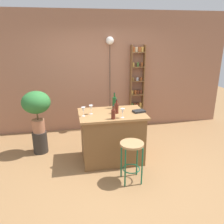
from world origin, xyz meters
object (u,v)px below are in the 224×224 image
Objects in this scene: plant_stool at (40,142)px; bottle_sauce_amber at (116,108)px; bottle_spirits_clear at (113,114)px; cookbook at (139,111)px; bottle_wine_red at (114,102)px; spice_shelf at (137,86)px; wine_glass_left at (83,110)px; bar_stool at (132,152)px; wine_glass_right at (123,111)px; potted_plant at (36,105)px; wine_glass_center at (91,108)px; pendant_globe_light at (110,43)px.

plant_stool is 1.70× the size of bottle_sauce_amber.
plant_stool is at bearing 147.52° from bottle_spirits_clear.
bottle_sauce_amber is at bearing 165.62° from cookbook.
bottle_wine_red is at bearing -9.88° from plant_stool.
wine_glass_left is (-1.42, -1.58, -0.01)m from spice_shelf.
bar_stool is 0.71m from wine_glass_right.
bottle_sauce_amber is 0.26m from wine_glass_right.
plant_stool is at bearing 144.06° from wine_glass_left.
potted_plant is 1.12m from wine_glass_center.
bar_stool is 4.11× the size of wine_glass_left.
bottle_sauce_amber is at bearing 4.70° from wine_glass_left.
bottle_sauce_amber is 0.12× the size of pendant_globe_light.
wine_glass_right is at bearing -17.48° from wine_glass_left.
wine_glass_right is (0.64, -0.20, 0.00)m from wine_glass_left.
potted_plant reaches higher than bottle_sauce_amber.
bottle_sauce_amber is 1.89m from pendant_globe_light.
bottle_spirits_clear reaches higher than wine_glass_center.
bottle_wine_red is 0.14× the size of pendant_globe_light.
bottle_wine_red reaches higher than plant_stool.
pendant_globe_light is at bearing 83.88° from bottle_sauce_amber.
bottle_sauce_amber is (1.44, -0.57, 0.03)m from potted_plant.
bottle_spirits_clear reaches higher than bar_stool.
bottle_wine_red is at bearing -9.88° from potted_plant.
bottle_spirits_clear reaches higher than cookbook.
wine_glass_left is (-0.48, 0.23, 0.03)m from bottle_spirits_clear.
bar_stool is at bearing -108.10° from spice_shelf.
pendant_globe_light is at bearing 81.36° from bottle_spirits_clear.
wine_glass_center is at bearing 164.25° from cookbook.
bar_stool is 3.21× the size of cookbook.
wine_glass_center is (-1.28, -1.49, -0.01)m from spice_shelf.
bottle_sauce_amber is at bearing 68.04° from bottle_spirits_clear.
wine_glass_left is 0.78× the size of cookbook.
pendant_globe_light is (-0.66, 0.03, 1.03)m from spice_shelf.
spice_shelf reaches higher than potted_plant.
bottle_spirits_clear is 1.43× the size of wine_glass_center.
bottle_wine_red reaches higher than wine_glass_center.
pendant_globe_light reaches higher than bar_stool.
bottle_spirits_clear is 1.43× the size of wine_glass_right.
potted_plant is at bearing -148.15° from pendant_globe_light.
potted_plant is (-1.54, 1.28, 0.48)m from bar_stool.
cookbook is at bearing -3.93° from wine_glass_center.
wine_glass_left is 1.01m from cookbook.
bar_stool is 2.02m from plant_stool.
spice_shelf is 9.70× the size of cookbook.
wine_glass_center is (0.99, -0.53, 0.05)m from potted_plant.
plant_stool is at bearing -156.98° from spice_shelf.
wine_glass_center is at bearing 174.81° from bottle_sauce_amber.
bottle_spirits_clear is at bearing -98.64° from pendant_globe_light.
wine_glass_right is (1.49, -0.82, 0.83)m from plant_stool.
wine_glass_right is (0.03, -0.56, 0.00)m from bottle_wine_red.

